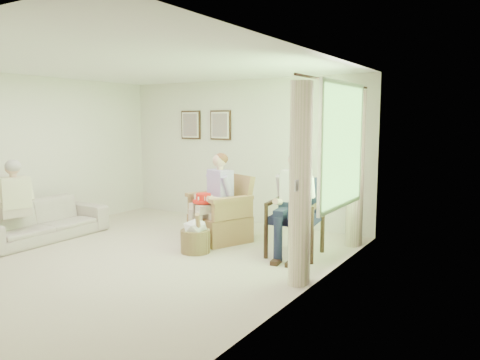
{
  "coord_description": "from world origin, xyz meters",
  "views": [
    {
      "loc": [
        4.5,
        -4.57,
        1.87
      ],
      "look_at": [
        1.12,
        0.87,
        1.05
      ],
      "focal_mm": 35.0,
      "sensor_mm": 36.0,
      "label": 1
    }
  ],
  "objects_px": {
    "wicker_armchair": "(221,220)",
    "person_wicker": "(216,192)",
    "hatbox": "(195,236)",
    "person_sofa": "(11,199)",
    "sofa": "(40,221)",
    "person_dark": "(293,196)",
    "red_hat": "(203,199)",
    "wood_armchair": "(298,213)"
  },
  "relations": [
    {
      "from": "wood_armchair",
      "to": "person_sofa",
      "type": "xyz_separation_m",
      "value": [
        -3.76,
        -1.9,
        0.14
      ]
    },
    {
      "from": "wood_armchair",
      "to": "wicker_armchair",
      "type": "bearing_deg",
      "value": 169.91
    },
    {
      "from": "person_sofa",
      "to": "sofa",
      "type": "bearing_deg",
      "value": -166.78
    },
    {
      "from": "sofa",
      "to": "person_dark",
      "type": "xyz_separation_m",
      "value": [
        3.76,
        1.27,
        0.54
      ]
    },
    {
      "from": "sofa",
      "to": "red_hat",
      "type": "distance_m",
      "value": 2.63
    },
    {
      "from": "person_wicker",
      "to": "person_sofa",
      "type": "distance_m",
      "value": 3.03
    },
    {
      "from": "wicker_armchair",
      "to": "person_wicker",
      "type": "distance_m",
      "value": 0.48
    },
    {
      "from": "wood_armchair",
      "to": "red_hat",
      "type": "distance_m",
      "value": 1.46
    },
    {
      "from": "wicker_armchair",
      "to": "person_dark",
      "type": "bearing_deg",
      "value": 13.65
    },
    {
      "from": "wicker_armchair",
      "to": "person_sofa",
      "type": "distance_m",
      "value": 3.13
    },
    {
      "from": "wood_armchair",
      "to": "person_dark",
      "type": "relative_size",
      "value": 0.75
    },
    {
      "from": "wicker_armchair",
      "to": "person_wicker",
      "type": "xyz_separation_m",
      "value": [
        0.0,
        -0.14,
        0.46
      ]
    },
    {
      "from": "wicker_armchair",
      "to": "wood_armchair",
      "type": "distance_m",
      "value": 1.35
    },
    {
      "from": "person_sofa",
      "to": "hatbox",
      "type": "xyz_separation_m",
      "value": [
        2.5,
        1.18,
        -0.48
      ]
    },
    {
      "from": "wood_armchair",
      "to": "sofa",
      "type": "height_order",
      "value": "wood_armchair"
    },
    {
      "from": "sofa",
      "to": "person_sofa",
      "type": "height_order",
      "value": "person_sofa"
    },
    {
      "from": "person_wicker",
      "to": "red_hat",
      "type": "relative_size",
      "value": 4.15
    },
    {
      "from": "sofa",
      "to": "person_sofa",
      "type": "xyz_separation_m",
      "value": [
        -0.0,
        -0.45,
        0.42
      ]
    },
    {
      "from": "wicker_armchair",
      "to": "wood_armchair",
      "type": "height_order",
      "value": "wood_armchair"
    },
    {
      "from": "wood_armchair",
      "to": "red_hat",
      "type": "xyz_separation_m",
      "value": [
        -1.43,
        -0.28,
        0.11
      ]
    },
    {
      "from": "wicker_armchair",
      "to": "person_sofa",
      "type": "xyz_separation_m",
      "value": [
        -2.43,
        -1.94,
        0.4
      ]
    },
    {
      "from": "wicker_armchair",
      "to": "person_dark",
      "type": "relative_size",
      "value": 0.73
    },
    {
      "from": "person_sofa",
      "to": "hatbox",
      "type": "height_order",
      "value": "person_sofa"
    },
    {
      "from": "wicker_armchair",
      "to": "person_sofa",
      "type": "relative_size",
      "value": 0.81
    },
    {
      "from": "sofa",
      "to": "red_hat",
      "type": "height_order",
      "value": "red_hat"
    },
    {
      "from": "sofa",
      "to": "person_dark",
      "type": "distance_m",
      "value": 4.0
    },
    {
      "from": "person_dark",
      "to": "red_hat",
      "type": "xyz_separation_m",
      "value": [
        -1.43,
        -0.1,
        -0.15
      ]
    },
    {
      "from": "sofa",
      "to": "person_dark",
      "type": "bearing_deg",
      "value": -71.38
    },
    {
      "from": "person_dark",
      "to": "hatbox",
      "type": "relative_size",
      "value": 2.3
    },
    {
      "from": "person_dark",
      "to": "wicker_armchair",
      "type": "bearing_deg",
      "value": 162.39
    },
    {
      "from": "wicker_armchair",
      "to": "hatbox",
      "type": "distance_m",
      "value": 0.76
    },
    {
      "from": "person_wicker",
      "to": "hatbox",
      "type": "distance_m",
      "value": 0.83
    },
    {
      "from": "red_hat",
      "to": "wicker_armchair",
      "type": "bearing_deg",
      "value": 72.5
    },
    {
      "from": "person_dark",
      "to": "red_hat",
      "type": "bearing_deg",
      "value": 175.87
    },
    {
      "from": "wood_armchair",
      "to": "person_dark",
      "type": "bearing_deg",
      "value": -98.28
    },
    {
      "from": "sofa",
      "to": "person_dark",
      "type": "relative_size",
      "value": 1.48
    },
    {
      "from": "person_wicker",
      "to": "hatbox",
      "type": "xyz_separation_m",
      "value": [
        0.07,
        -0.62,
        -0.54
      ]
    },
    {
      "from": "sofa",
      "to": "person_dark",
      "type": "height_order",
      "value": "person_dark"
    },
    {
      "from": "wood_armchair",
      "to": "hatbox",
      "type": "xyz_separation_m",
      "value": [
        -1.26,
        -0.71,
        -0.35
      ]
    },
    {
      "from": "hatbox",
      "to": "red_hat",
      "type": "bearing_deg",
      "value": 111.52
    },
    {
      "from": "person_sofa",
      "to": "red_hat",
      "type": "distance_m",
      "value": 2.83
    },
    {
      "from": "person_sofa",
      "to": "hatbox",
      "type": "bearing_deg",
      "value": 128.59
    }
  ]
}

